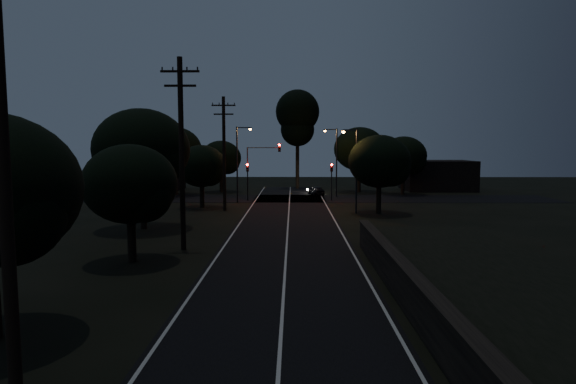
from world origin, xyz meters
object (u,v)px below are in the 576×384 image
object	(u,v)px
signal_left	(248,175)
streetlight_b	(335,157)
utility_pole_near	(2,136)
streetlight_c	(355,165)
utility_pole_mid	(182,151)
streetlight_a	(239,159)
signal_right	(332,175)
utility_pole_far	(224,151)
tall_pine	(298,117)
car	(316,191)
signal_mast	(263,161)

from	to	relation	value
signal_left	streetlight_b	size ratio (longest dim) A/B	0.51
utility_pole_near	streetlight_b	size ratio (longest dim) A/B	1.50
streetlight_b	streetlight_c	size ratio (longest dim) A/B	1.07
utility_pole_mid	streetlight_b	xyz separation A→B (m)	(11.31, 29.00, -1.10)
streetlight_a	streetlight_c	bearing A→B (deg)	-35.69
utility_pole_near	signal_right	bearing A→B (deg)	75.83
signal_right	streetlight_a	world-z (taller)	streetlight_a
signal_left	streetlight_c	distance (m)	14.52
utility_pole_far	streetlight_c	world-z (taller)	utility_pole_far
utility_pole_near	tall_pine	distance (m)	57.55
utility_pole_near	car	xyz separation A→B (m)	(9.20, 48.00, -5.69)
utility_pole_far	signal_right	bearing A→B (deg)	37.00
streetlight_b	streetlight_c	distance (m)	14.01
signal_left	tall_pine	bearing A→B (deg)	69.54
streetlight_c	car	size ratio (longest dim) A/B	2.32
car	signal_right	bearing A→B (deg)	85.76
signal_mast	car	world-z (taller)	signal_mast
signal_mast	utility_pole_near	bearing A→B (deg)	-94.20
utility_pole_far	streetlight_a	size ratio (longest dim) A/B	1.31
signal_mast	car	distance (m)	9.37
streetlight_c	car	world-z (taller)	streetlight_c
car	utility_pole_mid	bearing A→B (deg)	56.13
signal_left	signal_right	bearing A→B (deg)	0.00
streetlight_c	utility_pole_near	bearing A→B (deg)	-110.29
utility_pole_near	tall_pine	world-z (taller)	tall_pine
signal_right	signal_left	bearing A→B (deg)	180.00
signal_right	car	bearing A→B (deg)	103.11
utility_pole_far	signal_left	size ratio (longest dim) A/B	2.56
signal_right	signal_mast	distance (m)	7.66
utility_pole_near	car	distance (m)	49.20
utility_pole_near	streetlight_c	world-z (taller)	utility_pole_near
utility_pole_near	streetlight_c	bearing A→B (deg)	69.71
tall_pine	streetlight_c	xyz separation A→B (m)	(4.83, -25.00, -5.57)
utility_pole_mid	signal_mast	world-z (taller)	utility_pole_mid
streetlight_a	streetlight_b	distance (m)	12.19
tall_pine	streetlight_b	bearing A→B (deg)	-68.62
utility_pole_far	signal_left	bearing A→B (deg)	80.06
streetlight_c	streetlight_a	bearing A→B (deg)	144.31
utility_pole_mid	utility_pole_far	distance (m)	17.00
streetlight_b	utility_pole_far	bearing A→B (deg)	-133.30
tall_pine	signal_mast	xyz separation A→B (m)	(-3.91, -15.01, -5.58)
signal_right	streetlight_b	distance (m)	4.45
tall_pine	streetlight_c	distance (m)	26.06
car	utility_pole_far	bearing A→B (deg)	39.34
utility_pole_far	tall_pine	distance (m)	24.45
signal_mast	streetlight_a	xyz separation A→B (m)	(-2.39, -1.99, 0.30)
streetlight_a	utility_pole_far	bearing A→B (deg)	-96.59
signal_left	signal_right	size ratio (longest dim) A/B	1.00
signal_left	streetlight_c	size ratio (longest dim) A/B	0.55
streetlight_c	car	xyz separation A→B (m)	(-2.63, 16.00, -3.80)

